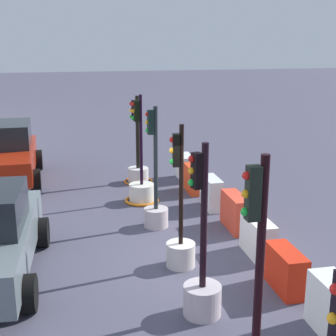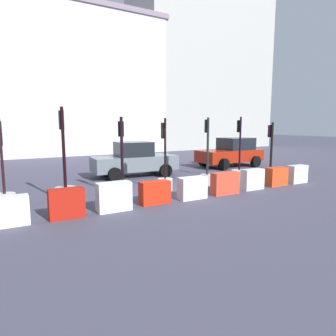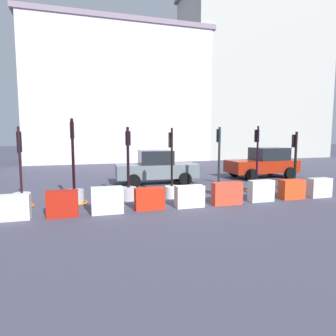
% 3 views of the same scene
% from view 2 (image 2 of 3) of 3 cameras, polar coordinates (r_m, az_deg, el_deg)
% --- Properties ---
extents(ground_plane, '(120.00, 120.00, 0.00)m').
position_cam_2_polar(ground_plane, '(11.98, 0.83, -4.46)').
color(ground_plane, '#454456').
extents(traffic_light_0, '(0.82, 0.82, 2.92)m').
position_cam_2_polar(traffic_light_0, '(10.62, -28.64, -4.73)').
color(traffic_light_0, silver).
rests_on(traffic_light_0, ground_plane).
extents(traffic_light_1, '(0.97, 0.97, 3.22)m').
position_cam_2_polar(traffic_light_1, '(10.78, -18.91, -3.85)').
color(traffic_light_1, '#B0B0AF').
rests_on(traffic_light_1, ground_plane).
extents(traffic_light_2, '(0.63, 0.63, 2.92)m').
position_cam_2_polar(traffic_light_2, '(11.37, -8.66, -2.29)').
color(traffic_light_2, '#B3A8B1').
rests_on(traffic_light_2, ground_plane).
extents(traffic_light_3, '(0.59, 0.59, 2.89)m').
position_cam_2_polar(traffic_light_3, '(12.07, -0.57, -1.63)').
color(traffic_light_3, silver).
rests_on(traffic_light_3, ground_plane).
extents(traffic_light_4, '(0.59, 0.59, 2.95)m').
position_cam_2_polar(traffic_light_4, '(13.32, 7.46, -0.75)').
color(traffic_light_4, '#B7ABAF').
rests_on(traffic_light_4, ground_plane).
extents(traffic_light_5, '(0.97, 0.97, 3.00)m').
position_cam_2_polar(traffic_light_5, '(14.61, 13.35, -0.82)').
color(traffic_light_5, silver).
rests_on(traffic_light_5, ground_plane).
extents(traffic_light_6, '(0.92, 0.92, 2.75)m').
position_cam_2_polar(traffic_light_6, '(15.82, 18.89, -0.05)').
color(traffic_light_6, silver).
rests_on(traffic_light_6, ground_plane).
extents(construction_barrier_0, '(1.08, 0.43, 0.79)m').
position_cam_2_polar(construction_barrier_0, '(8.92, -28.37, -7.30)').
color(construction_barrier_0, silver).
rests_on(construction_barrier_0, ground_plane).
extents(construction_barrier_1, '(0.98, 0.39, 0.86)m').
position_cam_2_polar(construction_barrier_1, '(8.98, -18.74, -6.40)').
color(construction_barrier_1, '#AD1A0E').
rests_on(construction_barrier_1, ground_plane).
extents(construction_barrier_2, '(1.05, 0.49, 0.89)m').
position_cam_2_polar(construction_barrier_2, '(9.38, -10.28, -5.38)').
color(construction_barrier_2, silver).
rests_on(construction_barrier_2, ground_plane).
extents(construction_barrier_3, '(1.04, 0.44, 0.77)m').
position_cam_2_polar(construction_barrier_3, '(10.07, -2.53, -4.68)').
color(construction_barrier_3, red).
rests_on(construction_barrier_3, ground_plane).
extents(construction_barrier_4, '(1.04, 0.45, 0.79)m').
position_cam_2_polar(construction_barrier_4, '(10.74, 4.65, -3.82)').
color(construction_barrier_4, silver).
rests_on(construction_barrier_4, ground_plane).
extents(construction_barrier_5, '(1.14, 0.40, 0.85)m').
position_cam_2_polar(construction_barrier_5, '(11.61, 10.82, -2.89)').
color(construction_barrier_5, '#D9412A').
rests_on(construction_barrier_5, ground_plane).
extents(construction_barrier_6, '(0.99, 0.40, 0.84)m').
position_cam_2_polar(construction_barrier_6, '(12.73, 15.78, -2.08)').
color(construction_barrier_6, silver).
rests_on(construction_barrier_6, ground_plane).
extents(construction_barrier_7, '(1.01, 0.49, 0.79)m').
position_cam_2_polar(construction_barrier_7, '(13.86, 19.87, -1.55)').
color(construction_barrier_7, red).
rests_on(construction_barrier_7, ground_plane).
extents(construction_barrier_8, '(0.97, 0.44, 0.80)m').
position_cam_2_polar(construction_barrier_8, '(14.88, 23.37, -1.07)').
color(construction_barrier_8, silver).
rests_on(construction_barrier_8, ground_plane).
extents(car_grey_saloon, '(4.38, 2.25, 1.78)m').
position_cam_2_polar(car_grey_saloon, '(15.43, -6.40, 1.51)').
color(car_grey_saloon, slate).
rests_on(car_grey_saloon, ground_plane).
extents(car_red_compact, '(4.24, 2.20, 1.82)m').
position_cam_2_polar(car_red_compact, '(19.42, 11.97, 2.90)').
color(car_red_compact, '#981F0C').
rests_on(car_red_compact, ground_plane).
extents(building_main_facade, '(17.69, 7.31, 12.89)m').
position_cam_2_polar(building_main_facade, '(30.09, -18.78, 15.11)').
color(building_main_facade, silver).
rests_on(building_main_facade, ground_plane).
extents(building_corner_block, '(16.73, 7.22, 17.56)m').
position_cam_2_polar(building_corner_block, '(36.90, 6.36, 17.78)').
color(building_corner_block, '#AEAEA5').
rests_on(building_corner_block, ground_plane).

